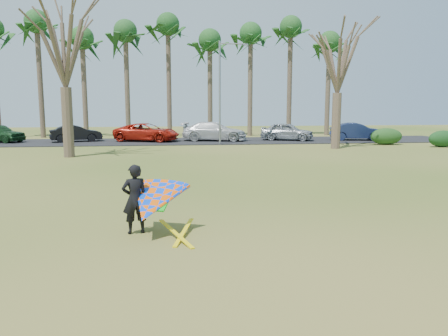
{
  "coord_description": "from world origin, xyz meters",
  "views": [
    {
      "loc": [
        -1.68,
        -12.38,
        3.25
      ],
      "look_at": [
        0.0,
        2.0,
        1.1
      ],
      "focal_mm": 35.0,
      "sensor_mm": 36.0,
      "label": 1
    }
  ],
  "objects": [
    {
      "name": "parking_strip",
      "position": [
        0.0,
        25.0,
        0.03
      ],
      "size": [
        46.0,
        7.0,
        0.06
      ],
      "primitive_type": "cube",
      "color": "black",
      "rests_on": "ground"
    },
    {
      "name": "kite_flyer",
      "position": [
        -2.26,
        -1.74,
        0.85
      ],
      "size": [
        2.13,
        2.39,
        2.02
      ],
      "color": "black",
      "rests_on": "ground"
    },
    {
      "name": "palm_6",
      "position": [
        2.0,
        31.0,
        9.17
      ],
      "size": [
        4.84,
        4.84,
        10.84
      ],
      "color": "#463A2A",
      "rests_on": "ground"
    },
    {
      "name": "palm_5",
      "position": [
        -2.0,
        31.0,
        10.52
      ],
      "size": [
        4.84,
        4.84,
        12.24
      ],
      "color": "#4F3F2F",
      "rests_on": "ground"
    },
    {
      "name": "car_1",
      "position": [
        -9.78,
        25.4,
        0.75
      ],
      "size": [
        4.41,
        2.64,
        1.37
      ],
      "primitive_type": "imported",
      "rotation": [
        0.0,
        0.0,
        1.88
      ],
      "color": "black",
      "rests_on": "parking_strip"
    },
    {
      "name": "palm_8",
      "position": [
        10.0,
        31.0,
        10.52
      ],
      "size": [
        4.84,
        4.84,
        12.24
      ],
      "color": "#4D3F2E",
      "rests_on": "ground"
    },
    {
      "name": "car_3",
      "position": [
        1.86,
        25.01,
        0.86
      ],
      "size": [
        5.88,
        3.38,
        1.6
      ],
      "primitive_type": "imported",
      "rotation": [
        0.0,
        0.0,
        1.35
      ],
      "color": "silver",
      "rests_on": "parking_strip"
    },
    {
      "name": "palm_9",
      "position": [
        14.0,
        31.0,
        9.17
      ],
      "size": [
        4.84,
        4.84,
        10.84
      ],
      "color": "brown",
      "rests_on": "ground"
    },
    {
      "name": "hedge_near",
      "position": [
        15.08,
        20.39,
        0.65
      ],
      "size": [
        2.62,
        1.19,
        1.31
      ],
      "primitive_type": "ellipsoid",
      "color": "#1A3E16",
      "rests_on": "ground"
    },
    {
      "name": "bare_tree_left",
      "position": [
        -8.0,
        15.0,
        6.92
      ],
      "size": [
        6.6,
        6.6,
        9.7
      ],
      "color": "brown",
      "rests_on": "ground"
    },
    {
      "name": "hedge_far",
      "position": [
        18.39,
        18.09,
        0.62
      ],
      "size": [
        2.24,
        1.05,
        1.24
      ],
      "primitive_type": "ellipsoid",
      "color": "#133616",
      "rests_on": "ground"
    },
    {
      "name": "palm_4",
      "position": [
        -6.0,
        31.0,
        9.85
      ],
      "size": [
        4.84,
        4.84,
        11.54
      ],
      "color": "#48392B",
      "rests_on": "ground"
    },
    {
      "name": "palm_3",
      "position": [
        -10.0,
        31.0,
        9.17
      ],
      "size": [
        4.84,
        4.84,
        10.84
      ],
      "color": "brown",
      "rests_on": "ground"
    },
    {
      "name": "streetlight",
      "position": [
        2.16,
        22.0,
        4.46
      ],
      "size": [
        2.28,
        0.18,
        8.0
      ],
      "color": "gray",
      "rests_on": "ground"
    },
    {
      "name": "bare_tree_right",
      "position": [
        10.0,
        18.0,
        6.57
      ],
      "size": [
        6.27,
        6.27,
        9.21
      ],
      "color": "brown",
      "rests_on": "ground"
    },
    {
      "name": "car_2",
      "position": [
        -3.89,
        25.11,
        0.82
      ],
      "size": [
        5.98,
        4.13,
        1.52
      ],
      "primitive_type": "imported",
      "rotation": [
        0.0,
        0.0,
        1.24
      ],
      "color": "#AE1B0D",
      "rests_on": "parking_strip"
    },
    {
      "name": "palm_7",
      "position": [
        6.0,
        31.0,
        9.85
      ],
      "size": [
        4.84,
        4.84,
        11.54
      ],
      "color": "brown",
      "rests_on": "ground"
    },
    {
      "name": "palm_2",
      "position": [
        -14.0,
        31.0,
        10.52
      ],
      "size": [
        4.84,
        4.84,
        12.24
      ],
      "color": "brown",
      "rests_on": "ground"
    },
    {
      "name": "car_4",
      "position": [
        8.17,
        24.72,
        0.83
      ],
      "size": [
        4.87,
        3.4,
        1.54
      ],
      "primitive_type": "imported",
      "rotation": [
        0.0,
        0.0,
        1.18
      ],
      "color": "gray",
      "rests_on": "parking_strip"
    },
    {
      "name": "ground",
      "position": [
        0.0,
        0.0,
        0.0
      ],
      "size": [
        100.0,
        100.0,
        0.0
      ],
      "primitive_type": "plane",
      "color": "#295011",
      "rests_on": "ground"
    },
    {
      "name": "car_5",
      "position": [
        14.23,
        24.11,
        0.81
      ],
      "size": [
        4.79,
        2.54,
        1.5
      ],
      "primitive_type": "imported",
      "rotation": [
        0.0,
        0.0,
        1.35
      ],
      "color": "#162144",
      "rests_on": "parking_strip"
    }
  ]
}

